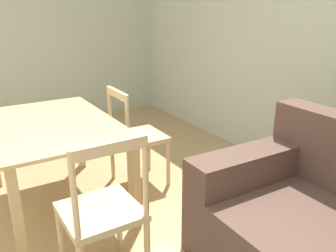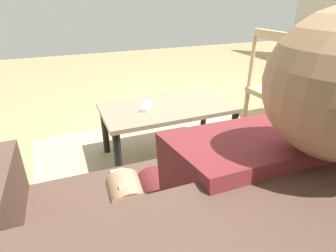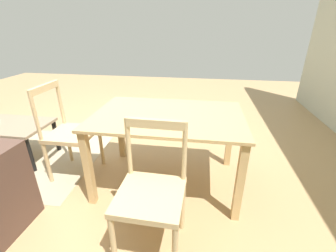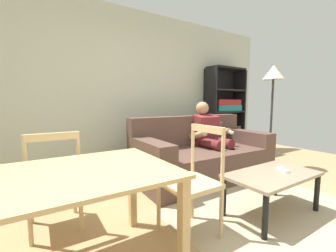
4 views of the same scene
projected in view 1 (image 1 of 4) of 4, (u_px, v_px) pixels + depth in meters
name	position (u px, v px, depth m)	size (l,w,h in m)	color
dining_table	(53.00, 135.00, 2.67)	(1.31, 0.88, 0.71)	tan
dining_chair_near_wall	(136.00, 137.00, 3.08)	(0.43, 0.43, 0.89)	#D1B27F
dining_chair_facing_couch	(102.00, 213.00, 1.92)	(0.42, 0.42, 0.93)	#D1B27F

